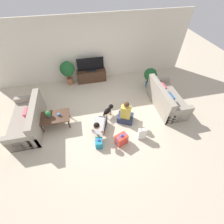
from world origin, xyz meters
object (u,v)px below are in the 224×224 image
(dog, at_px, (108,110))
(mug, at_px, (59,115))
(gift_box_a, at_px, (99,143))
(gift_bag_a, at_px, (142,134))
(coffee_table, at_px, (55,117))
(potted_plant_back_left, at_px, (68,70))
(sofa_left, at_px, (29,120))
(tabletop_plant, at_px, (48,114))
(tv_console, at_px, (92,76))
(person_kneeling, at_px, (100,125))
(potted_plant_corner_right, at_px, (150,75))
(gift_box_b, at_px, (121,139))
(tv, at_px, (91,65))
(sofa_right, at_px, (166,99))
(person_sitting, at_px, (126,114))

(dog, distance_m, mug, 1.66)
(gift_box_a, relative_size, gift_bag_a, 0.69)
(coffee_table, relative_size, potted_plant_back_left, 0.93)
(sofa_left, bearing_deg, tabletop_plant, 85.81)
(tv_console, relative_size, tabletop_plant, 5.59)
(coffee_table, xyz_separation_m, person_kneeling, (1.40, -0.62, -0.02))
(potted_plant_corner_right, xyz_separation_m, gift_box_b, (-1.88, -2.52, -0.37))
(coffee_table, relative_size, mug, 8.10)
(tv, xyz_separation_m, person_kneeling, (-0.10, -2.92, -0.43))
(gift_box_b, bearing_deg, dog, 97.33)
(coffee_table, distance_m, gift_box_a, 1.71)
(sofa_right, distance_m, dog, 2.18)
(coffee_table, distance_m, gift_bag_a, 2.86)
(potted_plant_corner_right, relative_size, person_sitting, 0.93)
(coffee_table, relative_size, gift_box_b, 2.29)
(tv, height_order, dog, tv)
(person_kneeling, bearing_deg, sofa_left, -174.61)
(tv, bearing_deg, gift_box_a, -93.62)
(sofa_left, bearing_deg, person_kneeling, 72.39)
(potted_plant_back_left, relative_size, person_sitting, 1.14)
(person_sitting, bearing_deg, person_kneeling, 42.00)
(potted_plant_corner_right, bearing_deg, tv, 157.86)
(mug, bearing_deg, potted_plant_back_left, 80.89)
(coffee_table, bearing_deg, potted_plant_back_left, 76.99)
(tv, relative_size, gift_box_a, 3.53)
(potted_plant_corner_right, bearing_deg, tv_console, 157.86)
(person_kneeling, height_order, dog, person_kneeling)
(coffee_table, relative_size, potted_plant_corner_right, 1.14)
(potted_plant_corner_right, relative_size, gift_box_a, 2.67)
(person_sitting, height_order, mug, person_sitting)
(tabletop_plant, bearing_deg, mug, -6.98)
(sofa_left, relative_size, tv, 1.62)
(potted_plant_corner_right, xyz_separation_m, mug, (-3.68, -1.35, -0.09))
(tv_console, bearing_deg, sofa_left, -136.32)
(person_sitting, distance_m, mug, 2.18)
(sofa_left, relative_size, tabletop_plant, 8.14)
(gift_box_b, bearing_deg, mug, 147.01)
(coffee_table, height_order, tv, tv)
(tv, relative_size, dog, 2.50)
(potted_plant_corner_right, height_order, mug, potted_plant_corner_right)
(tv, height_order, tabletop_plant, tv)
(sofa_left, relative_size, potted_plant_corner_right, 2.14)
(tv_console, height_order, person_kneeling, person_kneeling)
(potted_plant_back_left, distance_m, person_sitting, 3.18)
(tv_console, distance_m, gift_bag_a, 3.61)
(potted_plant_corner_right, xyz_separation_m, person_kneeling, (-2.44, -1.97, -0.21))
(gift_box_b, bearing_deg, potted_plant_corner_right, 53.26)
(potted_plant_corner_right, bearing_deg, sofa_left, -164.87)
(gift_box_a, xyz_separation_m, mug, (-1.12, 1.11, 0.32))
(dog, bearing_deg, gift_box_b, 144.41)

